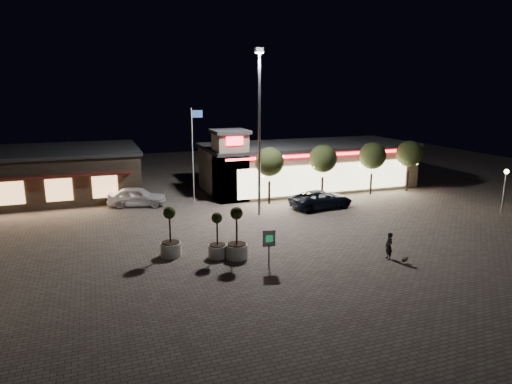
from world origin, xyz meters
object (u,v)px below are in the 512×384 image
object	(u,v)px
planter_mid	(237,243)
planter_left	(170,241)
valet_sign	(269,242)
white_sedan	(137,197)
pickup_truck	(321,199)
pedestrian	(389,246)

from	to	relation	value
planter_mid	planter_left	bearing A→B (deg)	154.84
valet_sign	planter_mid	bearing A→B (deg)	123.06
white_sedan	planter_mid	world-z (taller)	planter_mid
planter_mid	white_sedan	bearing A→B (deg)	106.59
pickup_truck	white_sedan	bearing A→B (deg)	61.82
pickup_truck	white_sedan	xyz separation A→B (m)	(-14.04, 5.71, 0.07)
white_sedan	pedestrian	bearing A→B (deg)	-128.06
pickup_truck	white_sedan	distance (m)	15.16
planter_left	planter_mid	xyz separation A→B (m)	(3.51, -1.65, 0.03)
white_sedan	valet_sign	size ratio (longest dim) A/B	2.23
white_sedan	planter_left	xyz separation A→B (m)	(0.68, -12.43, 0.11)
planter_mid	valet_sign	xyz separation A→B (m)	(1.23, -1.90, 0.54)
pickup_truck	valet_sign	bearing A→B (deg)	133.97
pickup_truck	white_sedan	world-z (taller)	white_sedan
white_sedan	planter_mid	distance (m)	14.69
pedestrian	planter_left	distance (m)	12.55
pickup_truck	valet_sign	distance (m)	13.42
white_sedan	pedestrian	distance (m)	21.13
pickup_truck	planter_left	xyz separation A→B (m)	(-13.36, -6.72, 0.18)
planter_left	valet_sign	world-z (taller)	planter_left
pickup_truck	planter_mid	bearing A→B (deg)	124.33
white_sedan	planter_mid	bearing A→B (deg)	-147.08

